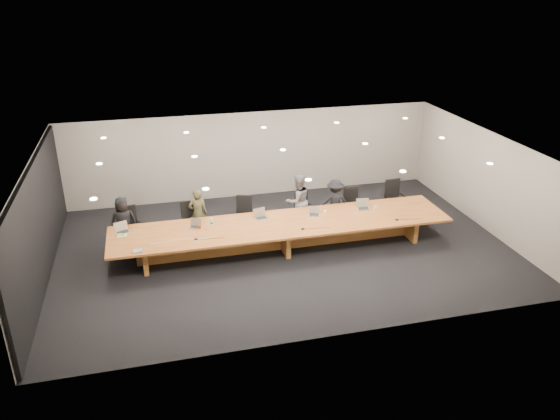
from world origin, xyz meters
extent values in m
plane|color=black|center=(0.00, 0.00, 0.00)|extent=(12.00, 12.00, 0.00)
cube|color=#B8B4A8|center=(0.00, 4.00, 1.40)|extent=(12.00, 0.02, 2.80)
cube|color=black|center=(-5.94, 0.00, 1.37)|extent=(0.08, 7.84, 2.74)
cube|color=brown|center=(0.00, 0.00, 0.72)|extent=(9.00, 1.80, 0.06)
cube|color=brown|center=(0.00, 0.00, 0.34)|extent=(7.65, 0.15, 0.69)
cube|color=brown|center=(-3.60, 0.00, 0.34)|extent=(0.12, 1.26, 0.69)
cube|color=brown|center=(0.00, 0.00, 0.34)|extent=(0.12, 1.26, 0.69)
cube|color=brown|center=(3.60, 0.00, 0.34)|extent=(0.12, 1.26, 0.69)
imported|color=black|center=(-4.10, 1.17, 0.71)|extent=(0.74, 0.52, 1.43)
imported|color=#3A381F|center=(-2.11, 1.25, 0.71)|extent=(0.53, 0.36, 1.42)
imported|color=#5E5D60|center=(0.78, 1.27, 0.79)|extent=(0.90, 0.78, 1.58)
imported|color=black|center=(1.88, 1.19, 0.69)|extent=(0.95, 0.63, 1.37)
cylinder|color=silver|center=(-1.85, 0.21, 0.87)|extent=(0.09, 0.09, 0.25)
cylinder|color=maroon|center=(-2.17, 0.20, 0.80)|extent=(0.10, 0.10, 0.10)
cone|color=white|center=(1.29, 0.33, 0.79)|extent=(0.07, 0.07, 0.08)
cone|color=silver|center=(2.74, 0.25, 0.80)|extent=(0.09, 0.09, 0.09)
cube|color=white|center=(-4.12, 0.26, 0.76)|extent=(0.24, 0.19, 0.01)
cube|color=#5DC233|center=(-4.13, 0.26, 0.78)|extent=(0.19, 0.14, 0.03)
cube|color=#B5B5BA|center=(-3.73, -0.72, 0.77)|extent=(0.24, 0.19, 0.03)
cone|color=black|center=(-2.33, -0.41, 0.76)|extent=(0.13, 0.13, 0.03)
cone|color=black|center=(0.41, -0.48, 0.76)|extent=(0.14, 0.14, 0.03)
cone|color=black|center=(3.02, -0.55, 0.76)|extent=(0.15, 0.15, 0.03)
camera|label=1|loc=(-3.26, -12.66, 6.86)|focal=35.00mm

